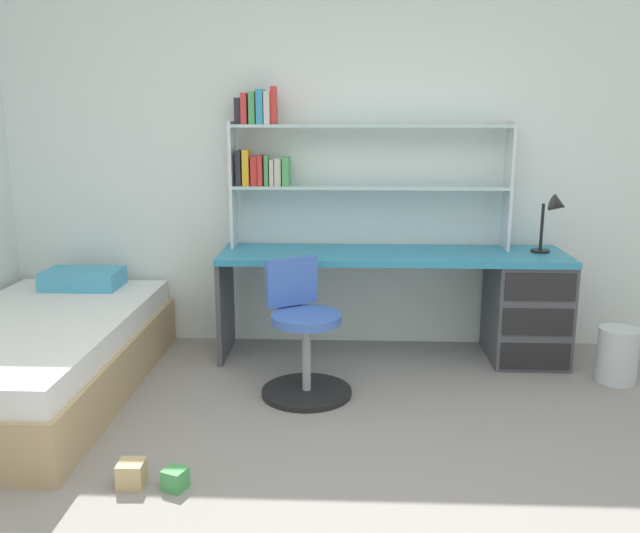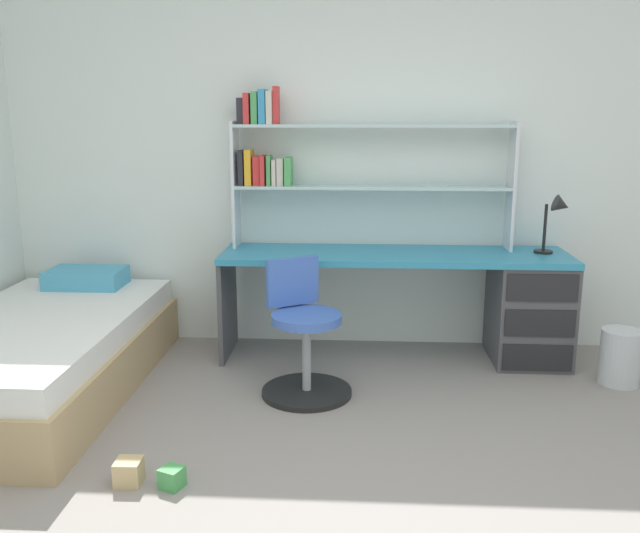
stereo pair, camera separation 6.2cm
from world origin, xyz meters
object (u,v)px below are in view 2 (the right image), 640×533
at_px(swivel_chair, 304,343).
at_px(toy_block_natural_0, 129,472).
at_px(waste_bin, 620,357).
at_px(toy_block_green_1, 172,478).
at_px(bookshelf_hutch, 327,155).
at_px(desk, 487,299).
at_px(desk_lamp, 557,215).
at_px(bed_platform, 39,355).

xyz_separation_m(swivel_chair, toy_block_natural_0, (-0.68, -1.04, -0.25)).
relative_size(waste_bin, toy_block_green_1, 3.67).
bearing_deg(bookshelf_hutch, desk, -9.16).
height_order(desk, toy_block_green_1, desk).
bearing_deg(waste_bin, toy_block_natural_0, -153.32).
bearing_deg(desk_lamp, waste_bin, -51.30).
height_order(swivel_chair, toy_block_natural_0, swivel_chair).
bearing_deg(waste_bin, bed_platform, -174.67).
distance_m(swivel_chair, toy_block_green_1, 1.19).
relative_size(bookshelf_hutch, bed_platform, 0.91).
bearing_deg(swivel_chair, toy_block_natural_0, -123.40).
xyz_separation_m(bookshelf_hutch, bed_platform, (-1.62, -0.87, -1.10)).
xyz_separation_m(swivel_chair, toy_block_green_1, (-0.49, -1.05, -0.26)).
bearing_deg(toy_block_natural_0, toy_block_green_1, -4.71).
xyz_separation_m(desk, toy_block_green_1, (-1.63, -1.68, -0.37)).
relative_size(desk, toy_block_natural_0, 20.09).
height_order(desk, bookshelf_hutch, bookshelf_hutch).
height_order(desk, swivel_chair, swivel_chair).
relative_size(bed_platform, waste_bin, 6.02).
xyz_separation_m(bookshelf_hutch, swivel_chair, (-0.09, -0.80, -1.02)).
height_order(desk_lamp, waste_bin, desk_lamp).
relative_size(desk, bed_platform, 1.11).
bearing_deg(toy_block_green_1, toy_block_natural_0, 175.29).
xyz_separation_m(desk, bed_platform, (-2.67, -0.70, -0.19)).
xyz_separation_m(swivel_chair, bed_platform, (-1.53, -0.07, -0.08)).
xyz_separation_m(desk_lamp, toy_block_natural_0, (-2.24, -1.68, -0.91)).
relative_size(desk_lamp, waste_bin, 1.15).
relative_size(bookshelf_hutch, waste_bin, 5.48).
bearing_deg(swivel_chair, bookshelf_hutch, 83.51).
relative_size(bookshelf_hutch, desk_lamp, 4.78).
bearing_deg(waste_bin, bookshelf_hutch, 162.79).
distance_m(bookshelf_hutch, bed_platform, 2.14).
bearing_deg(bookshelf_hutch, swivel_chair, -96.49).
xyz_separation_m(bed_platform, toy_block_natural_0, (0.85, -0.97, -0.17)).
relative_size(desk_lamp, toy_block_green_1, 4.21).
bearing_deg(desk, swivel_chair, -151.04).
bearing_deg(toy_block_natural_0, swivel_chair, 56.60).
distance_m(bookshelf_hutch, toy_block_green_1, 2.32).
distance_m(desk, toy_block_natural_0, 2.50).
bearing_deg(desk, waste_bin, -27.59).
bearing_deg(bed_platform, desk_lamp, 13.04).
height_order(desk, waste_bin, desk).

